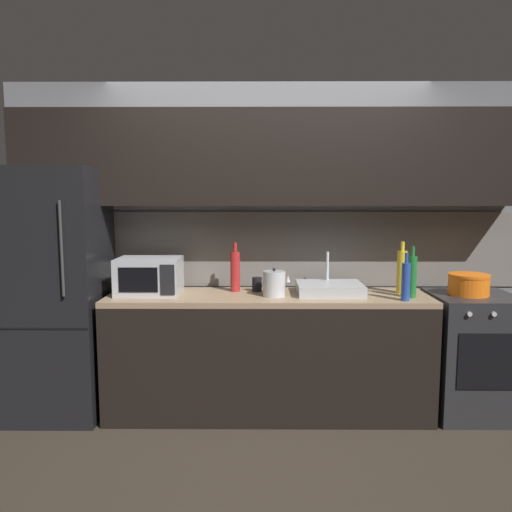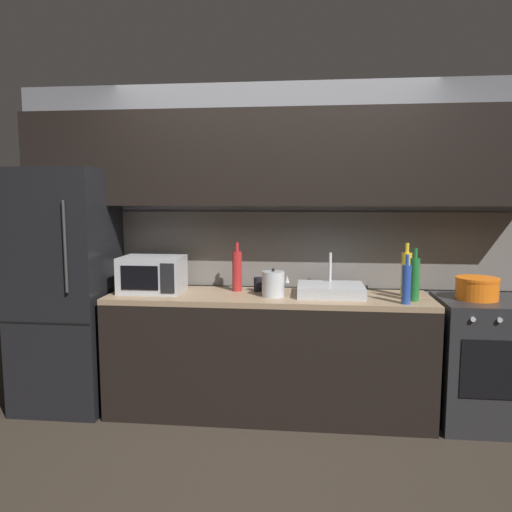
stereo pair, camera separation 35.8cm
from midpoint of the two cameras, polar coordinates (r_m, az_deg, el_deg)
name	(u,v)px [view 1 (the left image)]	position (r m, az deg, el deg)	size (l,w,h in m)	color
ground_plane	(270,478)	(3.10, -1.94, -24.51)	(10.00, 10.00, 0.00)	#2D261E
back_wall	(268,206)	(3.85, -1.31, 5.88)	(4.10, 0.44, 2.50)	slate
counter_run	(268,354)	(3.73, -1.40, -11.31)	(2.36, 0.60, 0.90)	black
refrigerator	(58,293)	(3.98, -24.51, -3.93)	(0.68, 0.69, 1.82)	black
oven_range	(471,354)	(3.99, 21.40, -10.60)	(0.60, 0.62, 0.90)	#232326
microwave	(149,276)	(3.74, -14.99, -2.27)	(0.46, 0.35, 0.27)	#A8AAAF
sink_basin	(330,288)	(3.66, 5.79, -3.79)	(0.48, 0.38, 0.30)	#ADAFB5
kettle	(274,284)	(3.54, -0.76, -3.25)	(0.20, 0.16, 0.21)	#B7BABF
wine_bottle_blue	(406,281)	(3.49, 14.24, -2.86)	(0.06, 0.06, 0.33)	#234299
wine_bottle_yellow	(402,271)	(3.75, 14.01, -1.76)	(0.07, 0.07, 0.39)	gold
wine_bottle_green	(412,276)	(3.60, 15.01, -2.30)	(0.07, 0.07, 0.37)	#1E6B2D
wine_bottle_red	(235,271)	(3.73, -5.19, -1.74)	(0.07, 0.07, 0.37)	#A82323
mug_dark	(257,284)	(3.73, -2.63, -3.34)	(0.07, 0.07, 0.11)	black
cooking_pot	(469,284)	(3.85, 21.10, -3.12)	(0.29, 0.29, 0.15)	orange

